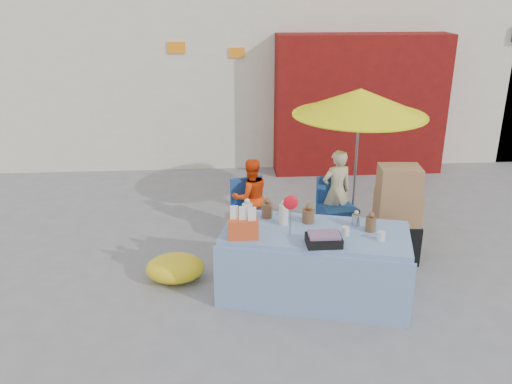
{
  "coord_description": "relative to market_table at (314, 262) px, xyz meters",
  "views": [
    {
      "loc": [
        -0.46,
        -5.73,
        3.48
      ],
      "look_at": [
        -0.02,
        0.6,
        1.0
      ],
      "focal_mm": 38.0,
      "sensor_mm": 36.0,
      "label": 1
    }
  ],
  "objects": [
    {
      "name": "chair_right",
      "position": [
        0.62,
        1.59,
        -0.17
      ],
      "size": [
        0.58,
        0.58,
        0.85
      ],
      "rotation": [
        0.0,
        0.0,
        0.26
      ],
      "color": "navy",
      "rests_on": "ground"
    },
    {
      "name": "box_stack",
      "position": [
        1.22,
        0.8,
        0.18
      ],
      "size": [
        0.63,
        0.53,
        1.3
      ],
      "rotation": [
        0.0,
        0.0,
        -0.08
      ],
      "color": "black",
      "rests_on": "ground"
    },
    {
      "name": "ground",
      "position": [
        -0.6,
        0.22,
        -0.43
      ],
      "size": [
        80.0,
        80.0,
        0.0
      ],
      "primitive_type": "plane",
      "color": "slate",
      "rests_on": "ground"
    },
    {
      "name": "market_table",
      "position": [
        0.0,
        0.0,
        0.0
      ],
      "size": [
        2.34,
        1.52,
        1.31
      ],
      "rotation": [
        0.0,
        0.0,
        -0.26
      ],
      "color": "#7BA0C5",
      "rests_on": "ground"
    },
    {
      "name": "vendor_beige",
      "position": [
        0.62,
        1.73,
        0.2
      ],
      "size": [
        0.52,
        0.41,
        1.25
      ],
      "primitive_type": "imported",
      "rotation": [
        0.0,
        0.0,
        3.4
      ],
      "color": "#CABF8E",
      "rests_on": "ground"
    },
    {
      "name": "chair_left",
      "position": [
        -0.63,
        1.59,
        -0.17
      ],
      "size": [
        0.58,
        0.58,
        0.85
      ],
      "rotation": [
        0.0,
        0.0,
        0.26
      ],
      "color": "navy",
      "rests_on": "ground"
    },
    {
      "name": "umbrella",
      "position": [
        0.92,
        1.88,
        1.47
      ],
      "size": [
        1.9,
        1.9,
        2.09
      ],
      "color": "gray",
      "rests_on": "ground"
    },
    {
      "name": "vendor_orange",
      "position": [
        -0.63,
        1.73,
        0.15
      ],
      "size": [
        0.65,
        0.56,
        1.14
      ],
      "primitive_type": "imported",
      "rotation": [
        0.0,
        0.0,
        3.4
      ],
      "color": "#F53E0C",
      "rests_on": "ground"
    },
    {
      "name": "tarp_bundle",
      "position": [
        -1.64,
        0.45,
        -0.26
      ],
      "size": [
        0.88,
        0.79,
        0.33
      ],
      "primitive_type": "ellipsoid",
      "rotation": [
        0.0,
        0.0,
        -0.33
      ],
      "color": "yellow",
      "rests_on": "ground"
    }
  ]
}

